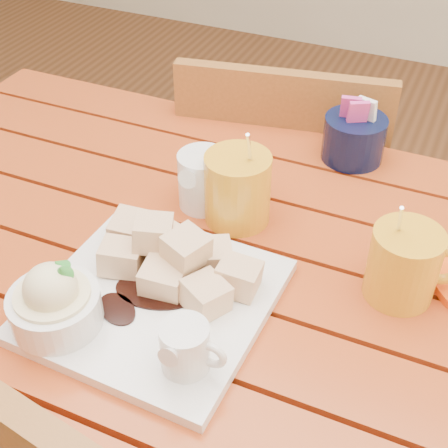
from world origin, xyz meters
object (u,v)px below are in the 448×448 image
at_px(dessert_plate, 133,292).
at_px(coffee_mug_left, 236,187).
at_px(coffee_mug_right, 406,264).
at_px(table, 193,308).
at_px(chair_far, 282,206).

distance_m(dessert_plate, coffee_mug_left, 0.23).
relative_size(dessert_plate, coffee_mug_right, 1.93).
height_order(table, chair_far, chair_far).
height_order(dessert_plate, coffee_mug_right, coffee_mug_right).
bearing_deg(chair_far, table, 82.47).
bearing_deg(dessert_plate, coffee_mug_left, 79.65).
distance_m(table, chair_far, 0.53).
bearing_deg(coffee_mug_left, coffee_mug_right, 1.00).
xyz_separation_m(coffee_mug_right, chair_far, (-0.31, 0.45, -0.32)).
distance_m(coffee_mug_left, coffee_mug_right, 0.27).
bearing_deg(dessert_plate, table, 81.33).
relative_size(dessert_plate, coffee_mug_left, 1.79).
height_order(table, coffee_mug_right, coffee_mug_right).
bearing_deg(coffee_mug_left, dessert_plate, -86.27).
xyz_separation_m(table, coffee_mug_right, (0.28, 0.05, 0.16)).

